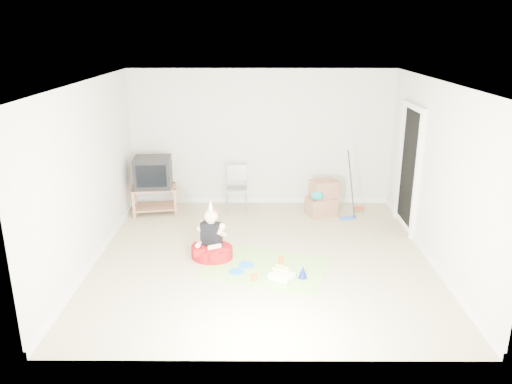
{
  "coord_description": "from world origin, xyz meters",
  "views": [
    {
      "loc": [
        -0.07,
        -6.88,
        3.28
      ],
      "look_at": [
        -0.1,
        0.4,
        0.9
      ],
      "focal_mm": 35.0,
      "sensor_mm": 36.0,
      "label": 1
    }
  ],
  "objects_px": {
    "cardboard_boxes": "(322,199)",
    "seated_woman": "(212,245)",
    "tv_stand": "(155,198)",
    "birthday_cake": "(282,277)",
    "folding_chair": "(237,189)",
    "crt_tv": "(153,172)"
  },
  "relations": [
    {
      "from": "seated_woman",
      "to": "birthday_cake",
      "type": "xyz_separation_m",
      "value": [
        1.02,
        -0.7,
        -0.16
      ]
    },
    {
      "from": "cardboard_boxes",
      "to": "tv_stand",
      "type": "bearing_deg",
      "value": 178.62
    },
    {
      "from": "tv_stand",
      "to": "crt_tv",
      "type": "xyz_separation_m",
      "value": [
        0.0,
        -0.0,
        0.49
      ]
    },
    {
      "from": "folding_chair",
      "to": "cardboard_boxes",
      "type": "bearing_deg",
      "value": -6.19
    },
    {
      "from": "birthday_cake",
      "to": "folding_chair",
      "type": "bearing_deg",
      "value": 105.02
    },
    {
      "from": "seated_woman",
      "to": "tv_stand",
      "type": "bearing_deg",
      "value": 122.63
    },
    {
      "from": "folding_chair",
      "to": "tv_stand",
      "type": "bearing_deg",
      "value": -176.37
    },
    {
      "from": "crt_tv",
      "to": "folding_chair",
      "type": "xyz_separation_m",
      "value": [
        1.52,
        0.1,
        -0.36
      ]
    },
    {
      "from": "cardboard_boxes",
      "to": "seated_woman",
      "type": "height_order",
      "value": "seated_woman"
    },
    {
      "from": "tv_stand",
      "to": "birthday_cake",
      "type": "height_order",
      "value": "tv_stand"
    },
    {
      "from": "tv_stand",
      "to": "birthday_cake",
      "type": "bearing_deg",
      "value": -49.29
    },
    {
      "from": "tv_stand",
      "to": "seated_woman",
      "type": "xyz_separation_m",
      "value": [
        1.23,
        -1.92,
        -0.09
      ]
    },
    {
      "from": "tv_stand",
      "to": "birthday_cake",
      "type": "distance_m",
      "value": 3.46
    },
    {
      "from": "tv_stand",
      "to": "seated_woman",
      "type": "height_order",
      "value": "seated_woman"
    },
    {
      "from": "cardboard_boxes",
      "to": "seated_woman",
      "type": "relative_size",
      "value": 0.7
    },
    {
      "from": "folding_chair",
      "to": "seated_woman",
      "type": "distance_m",
      "value": 2.05
    },
    {
      "from": "crt_tv",
      "to": "cardboard_boxes",
      "type": "distance_m",
      "value": 3.14
    },
    {
      "from": "tv_stand",
      "to": "folding_chair",
      "type": "height_order",
      "value": "folding_chair"
    },
    {
      "from": "tv_stand",
      "to": "cardboard_boxes",
      "type": "relative_size",
      "value": 1.37
    },
    {
      "from": "folding_chair",
      "to": "cardboard_boxes",
      "type": "height_order",
      "value": "folding_chair"
    },
    {
      "from": "tv_stand",
      "to": "birthday_cake",
      "type": "xyz_separation_m",
      "value": [
        2.25,
        -2.62,
        -0.25
      ]
    },
    {
      "from": "crt_tv",
      "to": "cardboard_boxes",
      "type": "height_order",
      "value": "crt_tv"
    }
  ]
}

